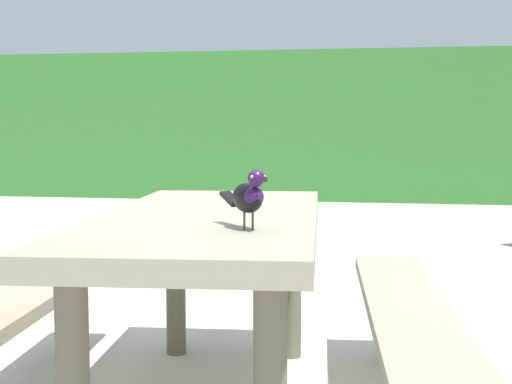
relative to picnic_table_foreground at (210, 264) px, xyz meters
The scene contains 3 objects.
hedge_wall 8.59m from the picnic_table_foreground, 88.00° to the left, with size 28.00×2.10×2.08m, color #387A33.
picnic_table_foreground is the anchor object (origin of this frame).
bird_grackle 0.53m from the picnic_table_foreground, 60.94° to the right, with size 0.19×0.25×0.18m.
Camera 1 is at (0.31, -2.79, 1.05)m, focal length 51.50 mm.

